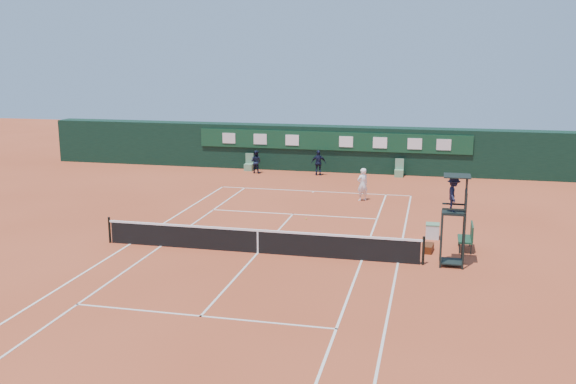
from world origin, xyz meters
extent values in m
plane|color=#B74B2B|center=(0.00, 0.00, 0.00)|extent=(90.00, 90.00, 0.00)
cube|color=silver|center=(0.00, 11.88, 0.01)|extent=(11.05, 0.08, 0.01)
cube|color=silver|center=(5.49, 0.00, 0.01)|extent=(0.08, 23.85, 0.01)
cube|color=white|center=(-5.49, 0.00, 0.01)|extent=(0.08, 23.85, 0.01)
cube|color=silver|center=(4.12, 0.00, 0.01)|extent=(0.08, 23.85, 0.01)
cube|color=silver|center=(-4.12, 0.00, 0.01)|extent=(0.08, 23.85, 0.01)
cube|color=white|center=(0.00, 6.40, 0.01)|extent=(8.31, 0.08, 0.01)
cube|color=silver|center=(0.00, -6.40, 0.01)|extent=(8.31, 0.08, 0.01)
cube|color=silver|center=(0.00, 0.00, 0.01)|extent=(0.08, 12.88, 0.01)
cube|color=white|center=(0.00, 11.73, 0.01)|extent=(0.08, 0.30, 0.01)
cube|color=black|center=(0.00, 0.00, 0.45)|extent=(12.60, 0.04, 0.90)
cube|color=white|center=(0.00, 0.00, 0.93)|extent=(12.80, 0.06, 0.08)
cube|color=white|center=(0.00, 0.00, 0.46)|extent=(0.06, 0.05, 0.92)
cylinder|color=black|center=(6.40, 0.00, 0.55)|extent=(0.10, 0.10, 1.10)
cylinder|color=black|center=(-6.40, 0.00, 0.55)|extent=(0.10, 0.10, 1.10)
cube|color=black|center=(0.00, 18.75, 1.50)|extent=(40.00, 1.50, 3.00)
cube|color=#0F3921|center=(0.00, 17.94, 2.10)|extent=(18.00, 0.10, 1.20)
cube|color=silver|center=(-7.00, 17.87, 2.10)|extent=(0.90, 0.04, 0.70)
cube|color=silver|center=(-4.80, 17.87, 2.10)|extent=(0.90, 0.04, 0.70)
cube|color=white|center=(-2.60, 17.87, 2.10)|extent=(0.90, 0.04, 0.70)
cube|color=white|center=(1.00, 17.87, 2.10)|extent=(0.90, 0.04, 0.70)
cube|color=white|center=(3.20, 17.87, 2.10)|extent=(0.90, 0.04, 0.70)
cube|color=white|center=(5.40, 17.87, 2.10)|extent=(0.90, 0.04, 0.70)
cube|color=silver|center=(7.20, 17.87, 2.10)|extent=(0.90, 0.04, 0.70)
cube|color=#60936B|center=(-5.50, 17.45, 0.23)|extent=(0.55, 0.50, 0.46)
cube|color=#558261|center=(-5.50, 17.67, 0.80)|extent=(0.55, 0.06, 0.70)
cube|color=#629667|center=(4.50, 17.45, 0.23)|extent=(0.55, 0.50, 0.46)
cube|color=slate|center=(4.50, 17.67, 0.80)|extent=(0.55, 0.06, 0.70)
cylinder|color=black|center=(7.02, -0.22, 1.00)|extent=(0.07, 0.07, 2.00)
cylinder|color=black|center=(7.02, 0.58, 1.00)|extent=(0.07, 0.07, 2.00)
cylinder|color=black|center=(7.82, -0.22, 1.00)|extent=(0.07, 0.07, 2.00)
cylinder|color=black|center=(7.82, 0.58, 1.00)|extent=(0.07, 0.07, 2.00)
cube|color=black|center=(7.42, 0.18, 2.04)|extent=(0.85, 0.85, 0.08)
cube|color=black|center=(7.82, 0.18, 2.45)|extent=(0.06, 0.85, 0.80)
cube|color=black|center=(7.42, -0.24, 2.25)|extent=(0.85, 0.05, 0.06)
cube|color=black|center=(7.42, 0.60, 2.25)|extent=(0.85, 0.05, 0.06)
cylinder|color=black|center=(7.82, -0.22, 2.90)|extent=(0.04, 0.04, 1.00)
cylinder|color=black|center=(7.82, 0.58, 2.90)|extent=(0.04, 0.04, 1.00)
cube|color=black|center=(7.47, 0.18, 3.40)|extent=(0.95, 0.95, 0.04)
cube|color=black|center=(7.42, 0.18, 0.15)|extent=(0.80, 0.80, 0.05)
cube|color=black|center=(7.02, 0.18, 0.40)|extent=(0.04, 0.80, 0.04)
cube|color=black|center=(7.02, 0.18, 0.80)|extent=(0.04, 0.80, 0.04)
cube|color=black|center=(7.02, 0.18, 1.20)|extent=(0.04, 0.80, 0.04)
cube|color=black|center=(7.02, 0.18, 1.60)|extent=(0.04, 0.80, 0.04)
imported|color=black|center=(7.37, 0.18, 2.72)|extent=(0.47, 0.82, 1.28)
cube|color=#173A25|center=(7.99, 2.25, 0.45)|extent=(0.55, 1.20, 0.08)
cube|color=#183C26|center=(8.24, 2.25, 0.80)|extent=(0.06, 1.20, 0.60)
cylinder|color=black|center=(7.77, 1.70, 0.20)|extent=(0.04, 0.04, 0.41)
cylinder|color=black|center=(8.21, 1.70, 0.20)|extent=(0.04, 0.04, 0.41)
cylinder|color=black|center=(7.77, 2.80, 0.20)|extent=(0.04, 0.04, 0.41)
cylinder|color=black|center=(8.21, 2.80, 0.20)|extent=(0.04, 0.04, 0.41)
cube|color=black|center=(6.58, 1.70, 0.15)|extent=(0.44, 0.83, 0.30)
cube|color=silver|center=(6.71, 3.68, 0.30)|extent=(0.55, 0.55, 0.60)
cube|color=#55815C|center=(6.71, 3.68, 0.62)|extent=(0.57, 0.57, 0.05)
sphere|color=gold|center=(0.82, 5.59, 0.03)|extent=(0.07, 0.07, 0.07)
imported|color=white|center=(2.97, 10.18, 0.88)|extent=(0.76, 0.74, 1.76)
imported|color=black|center=(-4.78, 16.69, 0.75)|extent=(0.83, 0.71, 1.50)
imported|color=black|center=(-0.62, 16.84, 0.81)|extent=(1.01, 0.58, 1.63)
camera|label=1|loc=(6.60, -23.39, 7.74)|focal=40.00mm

